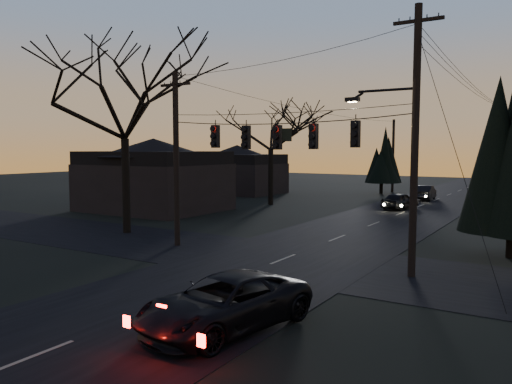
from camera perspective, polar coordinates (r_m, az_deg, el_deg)
The scene contains 16 objects.
ground_plane at distance 14.29m, azimuth -17.29°, elevation -14.89°, with size 160.00×160.00×0.00m, color black.
main_road at distance 30.87m, azimuth 12.12°, elevation -4.07°, with size 8.00×120.00×0.02m, color black.
cross_road at distance 21.88m, azimuth 3.12°, elevation -7.70°, with size 60.00×7.00×0.02m, color black.
utility_pole_right at distance 19.90m, azimuth 17.32°, elevation -9.22°, with size 5.00×0.30×10.00m, color black, non-canonical shape.
utility_pole_left at distance 25.25m, azimuth -8.97°, elevation -6.05°, with size 1.80×0.30×8.50m, color black, non-canonical shape.
utility_pole_far_r at distance 47.20m, azimuth 25.95°, elevation -1.37°, with size 1.80×0.30×8.50m, color black, non-canonical shape.
utility_pole_far_l at distance 57.28m, azimuth 15.30°, elevation -0.02°, with size 0.30×0.30×8.00m, color black, non-canonical shape.
span_signal_assembly at distance 21.47m, azimuth 2.62°, elevation 6.39°, with size 11.50×0.44×1.48m.
bare_tree_left at distance 29.32m, azimuth -14.85°, elevation 10.11°, with size 9.42×9.42×10.74m.
bare_tree_dist at distance 42.67m, azimuth 1.70°, elevation 7.33°, with size 6.86×6.86×9.39m.
evergreen_dist at distance 55.04m, azimuth 14.18°, elevation 3.71°, with size 3.41×3.41×6.29m.
house_left_near at distance 39.65m, azimuth -11.60°, elevation 1.97°, with size 10.00×8.00×5.60m.
house_left_far at distance 54.04m, azimuth -2.18°, elevation 2.63°, with size 9.00×7.00×5.20m.
suv_near at distance 13.59m, azimuth -3.54°, elevation -12.58°, with size 2.34×5.09×1.41m, color black.
sedan_oncoming_a at distance 41.08m, azimuth 16.12°, elevation -1.00°, with size 1.59×3.94×1.34m, color black.
sedan_oncoming_b at distance 49.34m, azimuth 18.77°, elevation -0.08°, with size 1.45×4.15×1.37m, color black.
Camera 1 is at (10.26, -8.71, 4.80)m, focal length 35.00 mm.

